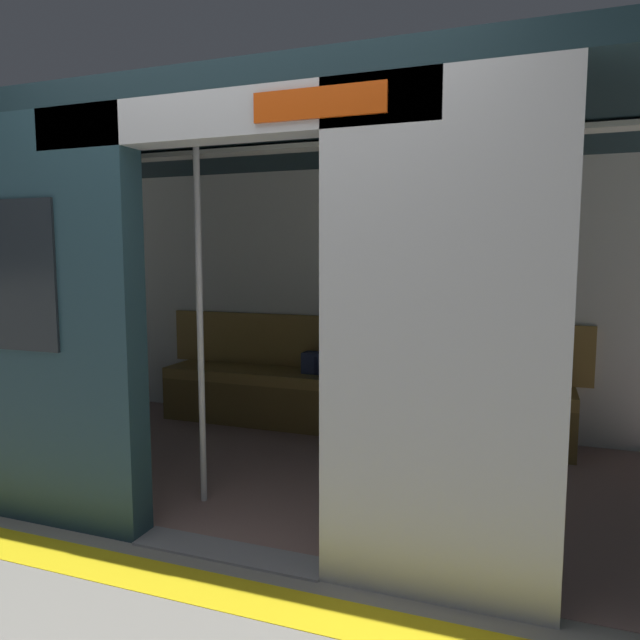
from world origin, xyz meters
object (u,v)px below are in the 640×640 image
object	(u,v)px
handbag	(319,363)
grab_pole_far	(352,325)
bench_seat	(351,391)
book	(419,380)
train_car	(300,247)
person_seated	(367,352)
grab_pole_door	(200,321)

from	to	relation	value
handbag	grab_pole_far	bearing A→B (deg)	116.14
bench_seat	book	xyz separation A→B (m)	(-0.53, -0.05, 0.12)
book	train_car	bearing A→B (deg)	63.36
person_seated	grab_pole_door	size ratio (longest dim) A/B	0.56
train_car	bench_seat	bearing A→B (deg)	-94.17
handbag	grab_pole_door	world-z (taller)	grab_pole_door
grab_pole_door	book	bearing A→B (deg)	-121.48
train_car	handbag	world-z (taller)	train_car
train_car	grab_pole_door	bearing A→B (deg)	59.38
grab_pole_door	grab_pole_far	xyz separation A→B (m)	(-0.85, -0.11, 0.00)
bench_seat	grab_pole_door	bearing A→B (deg)	74.24
train_car	person_seated	world-z (taller)	train_car
book	grab_pole_door	world-z (taller)	grab_pole_door
train_car	grab_pole_door	distance (m)	0.82
book	person_seated	bearing A→B (deg)	19.95
train_car	grab_pole_far	bearing A→B (deg)	134.39
bench_seat	person_seated	distance (m)	0.36
train_car	grab_pole_far	world-z (taller)	train_car
person_seated	grab_pole_door	xyz separation A→B (m)	(0.56, 1.46, 0.37)
train_car	grab_pole_far	size ratio (longest dim) A/B	3.06
handbag	book	size ratio (longest dim) A/B	1.18
train_car	book	distance (m)	1.50
bench_seat	handbag	size ratio (longest dim) A/B	12.60
bench_seat	handbag	bearing A→B (deg)	-13.14
bench_seat	person_seated	xyz separation A→B (m)	(-0.14, 0.05, 0.33)
bench_seat	train_car	bearing A→B (deg)	85.83
grab_pole_far	bench_seat	bearing A→B (deg)	-73.11
grab_pole_door	grab_pole_far	distance (m)	0.86
train_car	person_seated	xyz separation A→B (m)	(-0.20, -0.85, -0.79)
train_car	person_seated	size ratio (longest dim) A/B	5.42
bench_seat	grab_pole_door	size ratio (longest dim) A/B	1.57
train_car	grab_pole_door	xyz separation A→B (m)	(0.36, 0.61, -0.41)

